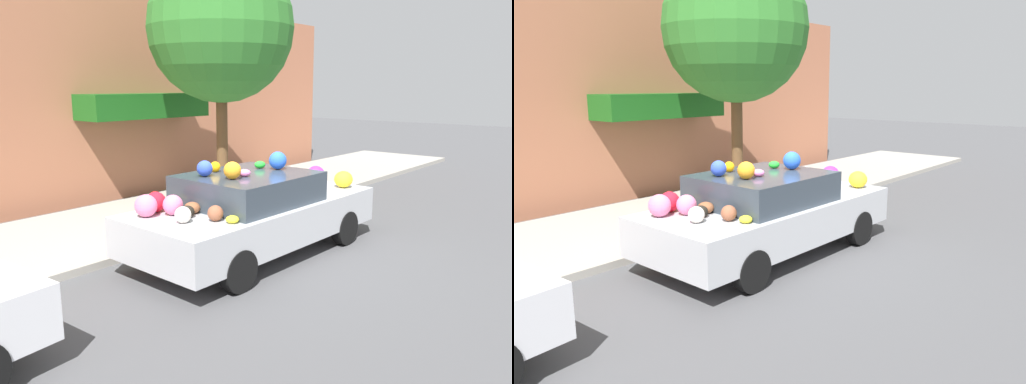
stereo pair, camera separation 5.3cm
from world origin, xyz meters
The scene contains 6 objects.
ground_plane centered at (0.00, 0.00, 0.00)m, with size 60.00×60.00×0.00m, color #4C4C4F.
sidewalk_curb centered at (0.00, 2.70, 0.06)m, with size 24.00×3.20×0.12m.
building_facade centered at (0.08, 4.91, 2.29)m, with size 18.00×1.20×4.60m.
street_tree centered at (1.86, 2.34, 3.77)m, with size 3.03×3.03×5.17m.
fire_hydrant centered at (-0.46, 1.77, 0.47)m, with size 0.20×0.20×0.70m.
art_car centered at (-0.03, -0.16, 0.70)m, with size 4.28×1.89×1.60m.
Camera 1 is at (-5.83, -5.06, 2.62)m, focal length 35.00 mm.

